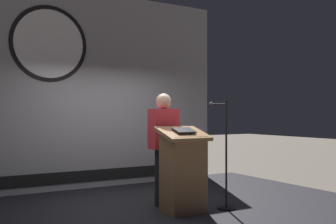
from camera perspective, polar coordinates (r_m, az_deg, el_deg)
The scene contains 5 objects.
stage_platform at distance 5.85m, azimuth -3.06°, elevation -14.80°, with size 6.40×4.00×0.30m, color black.
banner_display at distance 7.35m, azimuth -9.94°, elevation 3.22°, with size 4.76×0.12×3.52m.
podium at distance 5.38m, azimuth 2.19°, elevation -8.44°, with size 0.64×0.49×1.15m.
speaker_person at distance 5.75m, azimuth -0.62°, elevation -5.22°, with size 0.40×0.26×1.61m.
microphone_stand at distance 5.66m, azimuth 8.03°, elevation -8.29°, with size 0.24×0.50×1.51m.
Camera 1 is at (-2.62, -5.02, 1.61)m, focal length 42.67 mm.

